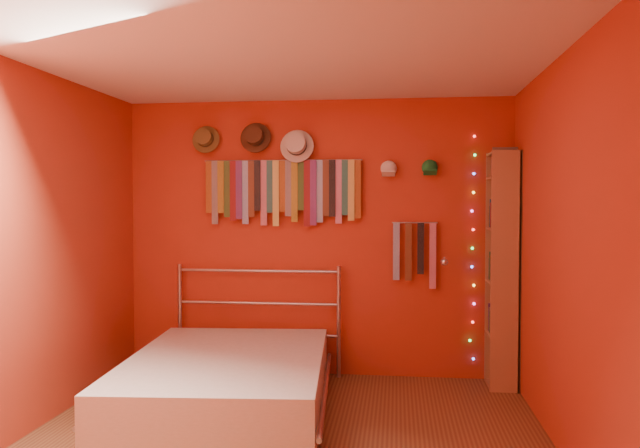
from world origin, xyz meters
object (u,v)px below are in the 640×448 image
at_px(reading_lamp, 444,262).
at_px(bookshelf, 507,268).
at_px(tie_rack, 282,189).
at_px(bed, 227,382).

relative_size(reading_lamp, bookshelf, 0.14).
relative_size(tie_rack, bookshelf, 0.72).
xyz_separation_m(tie_rack, bookshelf, (1.96, -0.15, -0.68)).
distance_m(tie_rack, bookshelf, 2.08).
height_order(reading_lamp, bed, reading_lamp).
distance_m(tie_rack, bed, 1.84).
height_order(reading_lamp, bookshelf, bookshelf).
relative_size(bookshelf, bed, 0.94).
bearing_deg(reading_lamp, bed, -150.61).
relative_size(reading_lamp, bed, 0.13).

